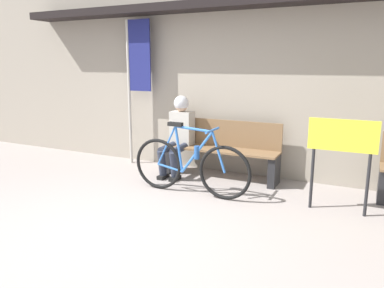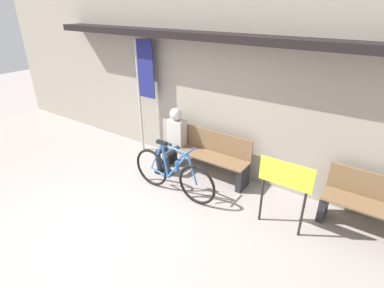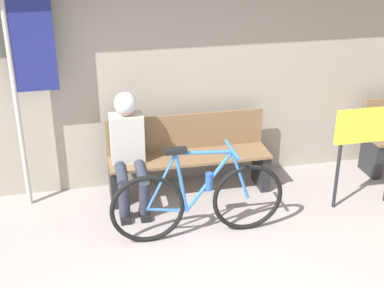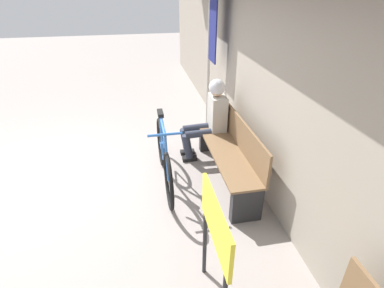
{
  "view_description": "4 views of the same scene",
  "coord_description": "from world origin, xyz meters",
  "px_view_note": "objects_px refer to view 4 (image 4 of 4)",
  "views": [
    {
      "loc": [
        2.29,
        -2.84,
        1.68
      ],
      "look_at": [
        0.06,
        1.74,
        0.58
      ],
      "focal_mm": 35.0,
      "sensor_mm": 36.0,
      "label": 1
    },
    {
      "loc": [
        2.94,
        -2.0,
        3.01
      ],
      "look_at": [
        0.29,
        1.82,
        0.78
      ],
      "focal_mm": 28.0,
      "sensor_mm": 36.0,
      "label": 2
    },
    {
      "loc": [
        -0.79,
        -2.84,
        2.91
      ],
      "look_at": [
        0.22,
        1.66,
        0.83
      ],
      "focal_mm": 50.0,
      "sensor_mm": 36.0,
      "label": 3
    },
    {
      "loc": [
        3.54,
        1.09,
        2.44
      ],
      "look_at": [
        0.28,
        1.72,
        0.58
      ],
      "focal_mm": 28.0,
      "sensor_mm": 36.0,
      "label": 4
    }
  ],
  "objects_px": {
    "park_bench_near": "(230,153)",
    "banner_pole": "(211,40)",
    "bicycle": "(164,157)",
    "person_seated": "(210,114)",
    "signboard": "(215,233)"
  },
  "relations": [
    {
      "from": "park_bench_near",
      "to": "banner_pole",
      "type": "xyz_separation_m",
      "value": [
        -1.56,
        0.1,
        1.15
      ]
    },
    {
      "from": "park_bench_near",
      "to": "bicycle",
      "type": "xyz_separation_m",
      "value": [
        -0.09,
        -0.87,
        -0.02
      ]
    },
    {
      "from": "bicycle",
      "to": "banner_pole",
      "type": "height_order",
      "value": "banner_pole"
    },
    {
      "from": "banner_pole",
      "to": "signboard",
      "type": "height_order",
      "value": "banner_pole"
    },
    {
      "from": "bicycle",
      "to": "signboard",
      "type": "height_order",
      "value": "signboard"
    },
    {
      "from": "person_seated",
      "to": "banner_pole",
      "type": "xyz_separation_m",
      "value": [
        -0.91,
        0.22,
        0.87
      ]
    },
    {
      "from": "signboard",
      "to": "park_bench_near",
      "type": "bearing_deg",
      "value": 158.44
    },
    {
      "from": "person_seated",
      "to": "signboard",
      "type": "relative_size",
      "value": 1.12
    },
    {
      "from": "park_bench_near",
      "to": "signboard",
      "type": "bearing_deg",
      "value": -21.56
    },
    {
      "from": "signboard",
      "to": "bicycle",
      "type": "bearing_deg",
      "value": -173.73
    },
    {
      "from": "park_bench_near",
      "to": "banner_pole",
      "type": "relative_size",
      "value": 0.73
    },
    {
      "from": "park_bench_near",
      "to": "bicycle",
      "type": "height_order",
      "value": "bicycle"
    },
    {
      "from": "bicycle",
      "to": "person_seated",
      "type": "height_order",
      "value": "person_seated"
    },
    {
      "from": "bicycle",
      "to": "signboard",
      "type": "xyz_separation_m",
      "value": [
        1.8,
        0.2,
        0.42
      ]
    },
    {
      "from": "bicycle",
      "to": "banner_pole",
      "type": "xyz_separation_m",
      "value": [
        -1.47,
        0.97,
        1.17
      ]
    }
  ]
}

